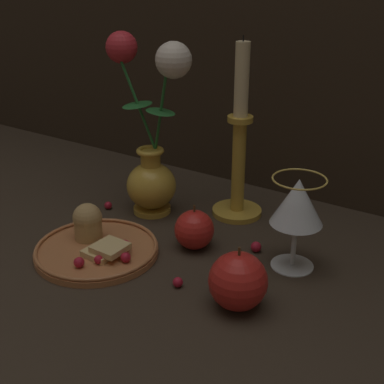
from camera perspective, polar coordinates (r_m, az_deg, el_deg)
ground_plane at (r=0.92m, az=-1.94°, el=-5.42°), size 2.40×2.40×0.00m
vase at (r=0.98m, az=-4.39°, el=5.19°), size 0.17×0.09×0.33m
plate_with_pastries at (r=0.90m, az=-10.27°, el=-5.42°), size 0.20×0.20×0.07m
wine_glass at (r=0.82m, az=11.17°, el=-1.36°), size 0.08×0.08×0.15m
candlestick at (r=0.97m, az=5.03°, el=3.99°), size 0.09×0.09×0.33m
apple_beside_vase at (r=0.74m, az=4.93°, el=-9.45°), size 0.08×0.08×0.09m
apple_near_glass at (r=0.89m, az=0.25°, el=-4.04°), size 0.07×0.07×0.08m
berry_near_plate at (r=0.80m, az=-1.52°, el=-9.60°), size 0.02×0.02×0.02m
berry_front_center at (r=0.89m, az=6.84°, el=-5.83°), size 0.02×0.02×0.02m
berry_by_glass_stem at (r=1.04m, az=-8.94°, el=-1.42°), size 0.01×0.01×0.01m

